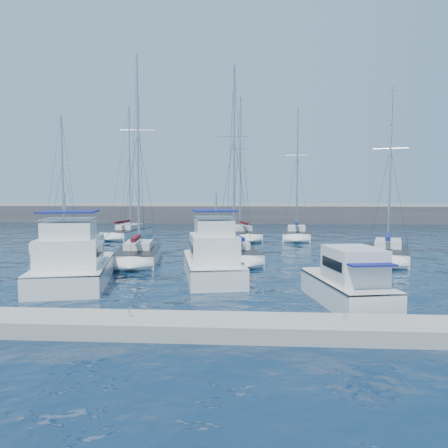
# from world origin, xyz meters

# --- Properties ---
(ground) EXTENTS (220.00, 220.00, 0.00)m
(ground) POSITION_xyz_m (0.00, 0.00, 0.00)
(ground) COLOR black
(ground) RESTS_ON ground
(breakwater) EXTENTS (160.00, 6.00, 4.45)m
(breakwater) POSITION_xyz_m (0.00, 52.00, 1.05)
(breakwater) COLOR #424244
(breakwater) RESTS_ON ground
(dock) EXTENTS (40.00, 2.20, 0.60)m
(dock) POSITION_xyz_m (0.00, -11.00, 0.30)
(dock) COLOR gray
(dock) RESTS_ON ground
(dock_cleat_centre) EXTENTS (0.16, 0.16, 0.25)m
(dock_cleat_centre) POSITION_xyz_m (0.00, -11.00, 0.72)
(dock_cleat_centre) COLOR silver
(dock_cleat_centre) RESTS_ON dock
(dock_cleat_near_stbd) EXTENTS (0.16, 0.16, 0.25)m
(dock_cleat_near_stbd) POSITION_xyz_m (8.00, -11.00, 0.72)
(dock_cleat_near_stbd) COLOR silver
(dock_cleat_near_stbd) RESTS_ON dock
(motor_yacht_port_inner) EXTENTS (5.75, 9.24, 4.69)m
(motor_yacht_port_inner) POSITION_xyz_m (-5.72, -2.60, 1.13)
(motor_yacht_port_inner) COLOR silver
(motor_yacht_port_inner) RESTS_ON ground
(motor_yacht_stbd_inner) EXTENTS (4.82, 8.84, 4.69)m
(motor_yacht_stbd_inner) POSITION_xyz_m (2.16, -0.39, 1.13)
(motor_yacht_stbd_inner) COLOR silver
(motor_yacht_stbd_inner) RESTS_ON ground
(motor_yacht_stbd_outer) EXTENTS (3.70, 6.74, 3.20)m
(motor_yacht_stbd_outer) POSITION_xyz_m (9.14, -6.32, 0.94)
(motor_yacht_stbd_outer) COLOR silver
(motor_yacht_stbd_outer) RESTS_ON ground
(sailboat_mid_a) EXTENTS (3.23, 6.79, 12.96)m
(sailboat_mid_a) POSITION_xyz_m (-13.57, 13.24, 0.52)
(sailboat_mid_a) COLOR silver
(sailboat_mid_a) RESTS_ON ground
(sailboat_mid_b) EXTENTS (4.09, 7.77, 16.29)m
(sailboat_mid_b) POSITION_xyz_m (-4.22, 6.04, 0.55)
(sailboat_mid_b) COLOR silver
(sailboat_mid_b) RESTS_ON ground
(sailboat_mid_c) EXTENTS (4.47, 7.66, 15.59)m
(sailboat_mid_c) POSITION_xyz_m (3.26, 6.94, 0.55)
(sailboat_mid_c) COLOR silver
(sailboat_mid_c) RESTS_ON ground
(sailboat_mid_e) EXTENTS (5.52, 9.27, 14.17)m
(sailboat_mid_e) POSITION_xyz_m (15.39, 8.52, 0.51)
(sailboat_mid_e) COLOR silver
(sailboat_mid_e) RESTS_ON ground
(sailboat_back_a) EXTENTS (4.17, 8.98, 16.13)m
(sailboat_back_a) POSITION_xyz_m (-10.48, 24.62, 0.53)
(sailboat_back_a) COLOR silver
(sailboat_back_a) RESTS_ON ground
(sailboat_back_b) EXTENTS (4.89, 8.33, 16.78)m
(sailboat_back_b) POSITION_xyz_m (3.26, 23.54, 0.55)
(sailboat_back_b) COLOR silver
(sailboat_back_b) RESTS_ON ground
(sailboat_back_c) EXTENTS (3.73, 7.55, 15.52)m
(sailboat_back_c) POSITION_xyz_m (9.63, 23.77, 0.54)
(sailboat_back_c) COLOR silver
(sailboat_back_c) RESTS_ON ground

